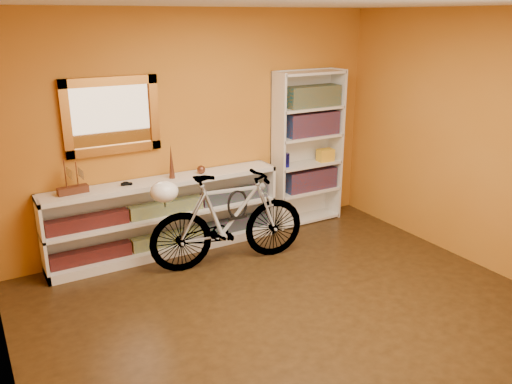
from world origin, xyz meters
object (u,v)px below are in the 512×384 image
bookcase (308,148)px  helmet (164,192)px  bicycle (229,219)px  console_unit (166,216)px

bookcase → helmet: 2.13m
bookcase → helmet: bookcase is taller
bookcase → bicycle: bearing=-156.8°
bookcase → bicycle: size_ratio=1.11×
bookcase → bicycle: (-1.42, -0.61, -0.45)m
bookcase → console_unit: bearing=-179.2°
bookcase → helmet: size_ratio=6.85×
helmet → console_unit: bearing=69.9°
bookcase → bicycle: 1.61m
console_unit → helmet: (-0.18, -0.49, 0.46)m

